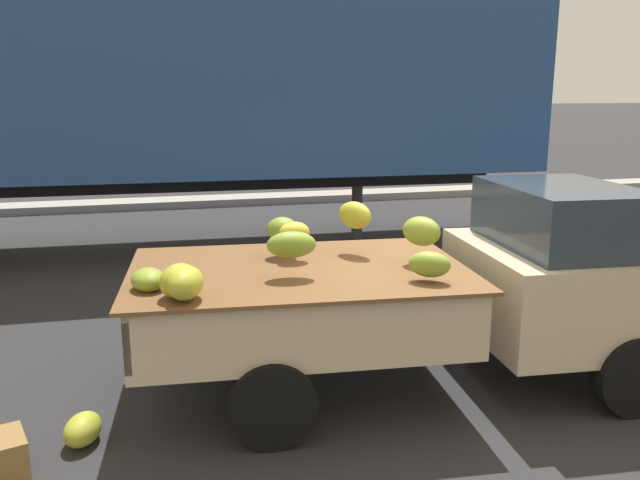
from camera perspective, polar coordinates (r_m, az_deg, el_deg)
name	(u,v)px	position (r m, az deg, el deg)	size (l,w,h in m)	color
ground	(442,371)	(6.11, 10.64, -11.22)	(220.00, 220.00, 0.00)	#28282B
curb_strip	(266,199)	(14.84, -4.77, 3.61)	(80.00, 0.80, 0.16)	gray
pickup_truck	(515,281)	(5.85, 16.68, -3.49)	(4.88, 2.14, 1.70)	#CCB793
semi_trailer	(142,86)	(10.35, -15.32, 12.86)	(12.07, 2.95, 3.95)	navy
fallen_banana_bunch_near_tailgate	(83,429)	(5.15, -20.05, -15.30)	(0.37, 0.24, 0.22)	#A8AD2E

